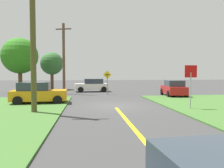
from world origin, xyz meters
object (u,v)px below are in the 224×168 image
stop_sign (191,78)px  pine_tree_center (52,64)px  utility_pole_near (33,36)px  utility_pole_mid (64,58)px  parked_car_near_building (38,93)px  direction_sign (107,80)px  car_approaching_junction (92,85)px  car_on_crossroad (174,88)px  oak_tree_left (20,56)px

stop_sign → pine_tree_center: size_ratio=0.53×
utility_pole_near → utility_pole_mid: size_ratio=1.10×
stop_sign → parked_car_near_building: stop_sign is taller
utility_pole_mid → stop_sign: bearing=-52.7°
stop_sign → parked_car_near_building: size_ratio=0.67×
utility_pole_mid → direction_sign: utility_pole_mid is taller
parked_car_near_building → pine_tree_center: 15.28m
car_approaching_junction → car_on_crossroad: same height
car_approaching_junction → direction_sign: (1.56, -3.74, 0.81)m
stop_sign → direction_sign: size_ratio=1.08×
stop_sign → car_approaching_junction: stop_sign is taller
utility_pole_near → oak_tree_left: size_ratio=1.32×
car_approaching_junction → oak_tree_left: size_ratio=0.65×
utility_pole_near → direction_sign: bearing=64.4°
pine_tree_center → oak_tree_left: bearing=-122.9°
car_on_crossroad → direction_sign: 7.04m
utility_pole_near → direction_sign: utility_pole_near is taller
oak_tree_left → pine_tree_center: bearing=57.1°
utility_pole_near → stop_sign: bearing=1.3°
stop_sign → utility_pole_mid: size_ratio=0.36×
utility_pole_near → pine_tree_center: (-1.89, 19.16, -0.76)m
stop_sign → pine_tree_center: bearing=-54.8°
utility_pole_mid → car_on_crossroad: bearing=-19.0°
car_on_crossroad → utility_pole_near: bearing=131.5°
car_on_crossroad → pine_tree_center: 17.64m
utility_pole_mid → oak_tree_left: 5.88m
car_approaching_junction → pine_tree_center: 7.69m
direction_sign → oak_tree_left: 11.09m
parked_car_near_building → pine_tree_center: pine_tree_center is taller
car_approaching_junction → utility_pole_near: utility_pole_near is taller
stop_sign → parked_car_near_building: 11.05m
car_on_crossroad → direction_sign: (-6.46, 2.67, 0.82)m
car_approaching_junction → stop_sign: bearing=107.8°
car_on_crossroad → utility_pole_near: size_ratio=0.49×
utility_pole_mid → direction_sign: size_ratio=3.01×
stop_sign → utility_pole_near: bearing=5.3°
car_on_crossroad → oak_tree_left: size_ratio=0.65×
car_approaching_junction → parked_car_near_building: bearing=63.2°
utility_pole_near → oak_tree_left: 15.30m
direction_sign → utility_pole_near: bearing=-115.6°
car_approaching_junction → direction_sign: 4.14m
stop_sign → utility_pole_mid: bearing=-48.7°
oak_tree_left → utility_pole_near: bearing=-71.3°
car_approaching_junction → utility_pole_near: 15.59m
utility_pole_near → utility_pole_mid: 12.17m
utility_pole_mid → oak_tree_left: size_ratio=1.20×
utility_pole_near → oak_tree_left: utility_pole_near is taller
car_approaching_junction → direction_sign: size_ratio=1.64×
stop_sign → direction_sign: (-4.33, 10.74, -0.38)m
stop_sign → pine_tree_center: (-11.47, 18.93, 1.67)m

